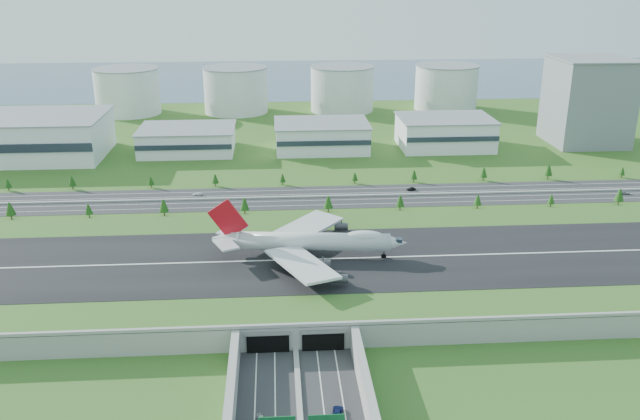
{
  "coord_description": "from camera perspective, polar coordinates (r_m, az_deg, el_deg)",
  "views": [
    {
      "loc": [
        -4.95,
        -231.66,
        112.85
      ],
      "look_at": [
        13.38,
        35.0,
        15.04
      ],
      "focal_mm": 38.0,
      "sensor_mm": 36.0,
      "label": 1
    }
  ],
  "objects": [
    {
      "name": "ground",
      "position": [
        257.73,
        -2.45,
        -5.89
      ],
      "size": [
        1200.0,
        1200.0,
        0.0
      ],
      "primitive_type": "plane",
      "color": "#25571B",
      "rests_on": "ground"
    },
    {
      "name": "airfield_deck",
      "position": [
        255.87,
        -2.46,
        -5.07
      ],
      "size": [
        520.0,
        100.0,
        9.2
      ],
      "color": "gray",
      "rests_on": "ground"
    },
    {
      "name": "north_expressway",
      "position": [
        345.62,
        -2.9,
        1.03
      ],
      "size": [
        560.0,
        36.0,
        0.12
      ],
      "primitive_type": "cube",
      "color": "#28282B",
      "rests_on": "ground"
    },
    {
      "name": "tree_row",
      "position": [
        342.53,
        1.88,
        1.67
      ],
      "size": [
        498.24,
        48.68,
        8.46
      ],
      "color": "#3D2819",
      "rests_on": "ground"
    },
    {
      "name": "hangar_west",
      "position": [
        459.26,
        -25.01,
        5.59
      ],
      "size": [
        120.0,
        60.0,
        25.0
      ],
      "primitive_type": "cube",
      "color": "silver",
      "rests_on": "ground"
    },
    {
      "name": "hangar_mid_a",
      "position": [
        438.09,
        -11.09,
        5.81
      ],
      "size": [
        58.0,
        42.0,
        15.0
      ],
      "primitive_type": "cube",
      "color": "silver",
      "rests_on": "ground"
    },
    {
      "name": "hangar_mid_b",
      "position": [
        435.41,
        0.13,
        6.23
      ],
      "size": [
        58.0,
        42.0,
        17.0
      ],
      "primitive_type": "cube",
      "color": "silver",
      "rests_on": "ground"
    },
    {
      "name": "hangar_mid_c",
      "position": [
        447.85,
        10.46,
        6.42
      ],
      "size": [
        58.0,
        42.0,
        19.0
      ],
      "primitive_type": "cube",
      "color": "silver",
      "rests_on": "ground"
    },
    {
      "name": "office_tower",
      "position": [
        480.96,
        21.61,
        8.48
      ],
      "size": [
        46.0,
        46.0,
        55.0
      ],
      "primitive_type": "cube",
      "color": "slate",
      "rests_on": "ground"
    },
    {
      "name": "fuel_tank_a",
      "position": [
        561.89,
        -15.91,
        9.57
      ],
      "size": [
        50.0,
        50.0,
        35.0
      ],
      "primitive_type": "cylinder",
      "color": "silver",
      "rests_on": "ground"
    },
    {
      "name": "fuel_tank_b",
      "position": [
        550.81,
        -7.11,
        9.98
      ],
      "size": [
        50.0,
        50.0,
        35.0
      ],
      "primitive_type": "cylinder",
      "color": "silver",
      "rests_on": "ground"
    },
    {
      "name": "fuel_tank_c",
      "position": [
        552.73,
        1.86,
        10.15
      ],
      "size": [
        50.0,
        50.0,
        35.0
      ],
      "primitive_type": "cylinder",
      "color": "silver",
      "rests_on": "ground"
    },
    {
      "name": "fuel_tank_d",
      "position": [
        567.51,
        10.57,
        10.09
      ],
      "size": [
        50.0,
        50.0,
        35.0
      ],
      "primitive_type": "cylinder",
      "color": "silver",
      "rests_on": "ground"
    },
    {
      "name": "bay_water",
      "position": [
        720.56,
        -3.56,
        11.05
      ],
      "size": [
        1200.0,
        260.0,
        0.06
      ],
      "primitive_type": "cube",
      "color": "#3A536E",
      "rests_on": "ground"
    },
    {
      "name": "boeing_747",
      "position": [
        254.39,
        -0.93,
        -2.64
      ],
      "size": [
        74.66,
        70.24,
        23.1
      ],
      "rotation": [
        0.0,
        0.0,
        -0.11
      ],
      "color": "silver",
      "rests_on": "airfield_deck"
    },
    {
      "name": "car_0",
      "position": [
        184.97,
        -4.96,
        -17.21
      ],
      "size": [
        3.12,
        5.29,
        1.69
      ],
      "primitive_type": "imported",
      "rotation": [
        0.0,
        0.0,
        0.24
      ],
      "color": "#B4B4B9",
      "rests_on": "ground"
    },
    {
      "name": "car_2",
      "position": [
        187.01,
        1.48,
        -16.65
      ],
      "size": [
        4.01,
        6.55,
        1.7
      ],
      "primitive_type": "imported",
      "rotation": [
        0.0,
        0.0,
        2.93
      ],
      "color": "#0E1646",
      "rests_on": "ground"
    },
    {
      "name": "car_5",
      "position": [
        359.45,
        7.68,
        1.77
      ],
      "size": [
        5.0,
        2.77,
        1.56
      ],
      "primitive_type": "imported",
      "rotation": [
        0.0,
        0.0,
        -1.32
      ],
      "color": "black",
      "rests_on": "ground"
    },
    {
      "name": "car_6",
      "position": [
        384.47,
        24.21,
        1.36
      ],
      "size": [
        6.37,
        4.34,
        1.62
      ],
      "primitive_type": "imported",
      "rotation": [
        0.0,
        0.0,
        1.26
      ],
      "color": "#9E9EA2",
      "rests_on": "ground"
    },
    {
      "name": "car_7",
      "position": [
        354.37,
        -10.33,
        1.33
      ],
      "size": [
        4.83,
        2.02,
        1.39
      ],
      "primitive_type": "imported",
      "rotation": [
        0.0,
        0.0,
        -1.59
      ],
      "color": "white",
      "rests_on": "ground"
    }
  ]
}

